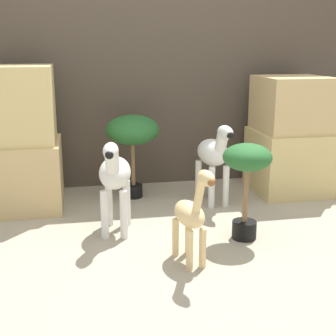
{
  "coord_description": "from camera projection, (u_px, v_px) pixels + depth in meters",
  "views": [
    {
      "loc": [
        -0.63,
        -2.26,
        1.18
      ],
      "look_at": [
        -0.03,
        0.81,
        0.35
      ],
      "focal_mm": 50.0,
      "sensor_mm": 36.0,
      "label": 1
    }
  ],
  "objects": [
    {
      "name": "potted_palm_back",
      "position": [
        247.0,
        169.0,
        2.82
      ],
      "size": [
        0.3,
        0.3,
        0.6
      ],
      "color": "black",
      "rests_on": "ground_plane"
    },
    {
      "name": "rock_pillar_left",
      "position": [
        20.0,
        142.0,
        3.38
      ],
      "size": [
        0.56,
        0.58,
        1.04
      ],
      "color": "tan",
      "rests_on": "ground_plane"
    },
    {
      "name": "zebra_left",
      "position": [
        115.0,
        176.0,
        2.92
      ],
      "size": [
        0.26,
        0.45,
        0.63
      ],
      "color": "silver",
      "rests_on": "ground_plane"
    },
    {
      "name": "rock_pillar_right",
      "position": [
        290.0,
        137.0,
        3.78
      ],
      "size": [
        0.56,
        0.58,
        0.93
      ],
      "color": "#D1B775",
      "rests_on": "ground_plane"
    },
    {
      "name": "potted_palm_front",
      "position": [
        133.0,
        133.0,
        3.59
      ],
      "size": [
        0.41,
        0.41,
        0.66
      ],
      "color": "black",
      "rests_on": "ground_plane"
    },
    {
      "name": "zebra_right",
      "position": [
        214.0,
        155.0,
        3.48
      ],
      "size": [
        0.26,
        0.45,
        0.63
      ],
      "color": "silver",
      "rests_on": "ground_plane"
    },
    {
      "name": "giraffe_figurine",
      "position": [
        192.0,
        214.0,
        2.53
      ],
      "size": [
        0.19,
        0.41,
        0.58
      ],
      "color": "#E0C184",
      "rests_on": "ground_plane"
    },
    {
      "name": "wall_back",
      "position": [
        152.0,
        54.0,
        3.86
      ],
      "size": [
        6.4,
        0.08,
        2.2
      ],
      "color": "#473D33",
      "rests_on": "ground_plane"
    },
    {
      "name": "ground_plane",
      "position": [
        202.0,
        266.0,
        2.56
      ],
      "size": [
        14.0,
        14.0,
        0.0
      ],
      "primitive_type": "plane",
      "color": "#9E937F"
    }
  ]
}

